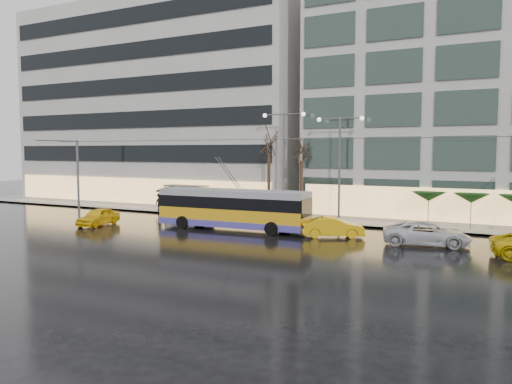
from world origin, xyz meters
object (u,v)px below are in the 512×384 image
Objects in this scene: bus_shelter at (184,192)px; street_lamp_near at (284,150)px; trolleybus at (233,210)px; taxi_a at (98,217)px.

street_lamp_near is (10.38, 0.11, 4.03)m from bus_shelter.
taxi_a is (-10.57, -3.05, -0.78)m from trolleybus.
bus_shelter is (-9.40, 7.03, 0.48)m from trolleybus.
trolleybus reaches higher than bus_shelter.
bus_shelter is at bearing 143.23° from trolleybus.
taxi_a is at bearing -96.60° from bus_shelter.
trolleybus is 11.75m from bus_shelter.
street_lamp_near reaches higher than taxi_a.
bus_shelter is 11.14m from street_lamp_near.
taxi_a is (-11.55, -10.19, -5.30)m from street_lamp_near.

